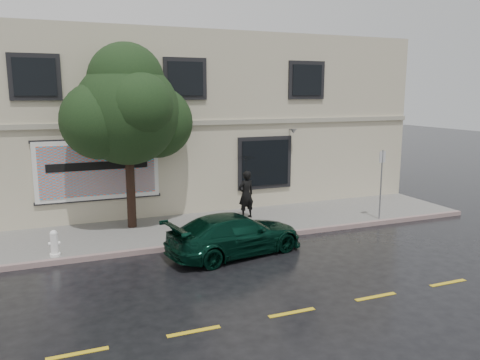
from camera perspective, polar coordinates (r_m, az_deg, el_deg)
name	(u,v)px	position (r m, az deg, el deg)	size (l,w,h in m)	color
ground	(234,260)	(13.51, -0.70, -9.74)	(90.00, 90.00, 0.00)	black
sidewalk	(201,228)	(16.42, -4.77, -5.80)	(20.00, 3.50, 0.15)	gray
curb	(217,242)	(14.82, -2.78, -7.59)	(20.00, 0.18, 0.16)	gray
road_marking	(292,313)	(10.58, 6.34, -15.77)	(19.00, 0.12, 0.01)	gold
building	(163,120)	(21.36, -9.42, 7.22)	(20.00, 8.12, 7.00)	#BFB49A
billboard	(98,170)	(17.02, -16.90, 1.19)	(4.30, 0.16, 2.20)	white
car	(235,234)	(13.82, -0.58, -6.62)	(1.84, 4.17, 1.21)	black
pedestrian	(246,195)	(17.13, 0.74, -1.78)	(0.64, 0.42, 1.76)	black
umbrella	(246,162)	(16.91, 0.75, 2.23)	(0.89, 0.89, 0.66)	black
street_tree	(127,113)	(16.00, -13.56, 7.92)	(3.45, 3.45, 5.62)	#301D15
fire_hydrant	(54,243)	(14.27, -21.70, -7.20)	(0.31, 0.29, 0.76)	white
sign_pole	(381,178)	(17.61, 16.84, 0.25)	(0.31, 0.08, 2.53)	#95989D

